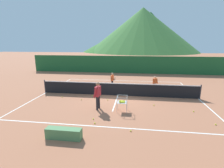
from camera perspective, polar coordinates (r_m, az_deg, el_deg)
ground_plane at (r=12.74m, az=2.01°, el=-3.94°), size 120.00×120.00×0.00m
line_baseline_near at (r=8.18m, az=-1.67°, el=-14.46°), size 11.64×0.08×0.01m
line_baseline_far at (r=17.79m, az=3.74°, el=1.16°), size 11.64×0.08×0.01m
line_sideline_west at (r=14.50m, az=-21.54°, el=-2.71°), size 0.08×10.21×0.01m
line_sideline_east at (r=13.50m, az=27.49°, el=-4.51°), size 0.08×10.21×0.01m
line_service_center at (r=12.74m, az=2.01°, el=-3.93°), size 0.08×6.20×0.01m
tennis_net at (r=12.60m, az=2.03°, el=-1.78°), size 11.84×0.08×1.05m
instructor at (r=9.93m, az=-4.90°, el=-3.10°), size 0.44×0.80×1.67m
student_0 at (r=14.79m, az=0.13°, el=1.80°), size 0.42×0.68×1.35m
student_1 at (r=14.33m, az=14.48°, el=0.71°), size 0.48×0.41×1.24m
ball_cart at (r=9.73m, az=3.44°, el=-6.02°), size 0.58×0.58×0.90m
tennis_ball_0 at (r=12.60m, az=-6.82°, el=-4.08°), size 0.07×0.07×0.07m
tennis_ball_1 at (r=11.05m, az=14.15°, el=-7.00°), size 0.07×0.07×0.07m
tennis_ball_2 at (r=7.85m, az=6.42°, el=-15.60°), size 0.07×0.07×0.07m
tennis_ball_3 at (r=9.75m, az=31.92°, el=-11.65°), size 0.07×0.07×0.07m
tennis_ball_4 at (r=11.91m, az=-10.38°, el=-5.27°), size 0.07×0.07×0.07m
tennis_ball_5 at (r=8.93m, az=-6.41°, el=-11.77°), size 0.07×0.07×0.07m
tennis_ball_6 at (r=10.88m, az=26.13°, el=-8.39°), size 0.07×0.07×0.07m
tennis_ball_7 at (r=12.81m, az=-16.68°, el=-4.28°), size 0.07×0.07×0.07m
tennis_ball_8 at (r=8.50m, az=-5.90°, el=-13.16°), size 0.07×0.07×0.07m
tennis_ball_9 at (r=11.67m, az=-1.48°, el=-5.44°), size 0.07×0.07×0.07m
windscreen_fence at (r=22.22m, az=4.67°, el=6.62°), size 25.61×0.08×2.26m
courtside_bench at (r=7.49m, az=-16.15°, el=-15.93°), size 1.50×0.36×0.46m
hill_0 at (r=81.76m, az=6.73°, el=15.18°), size 45.40×45.40×12.07m
hill_1 at (r=89.26m, az=12.79°, el=16.97°), size 36.91×36.91×18.78m
hill_2 at (r=80.04m, az=10.37°, el=17.64°), size 49.20×49.20×19.18m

